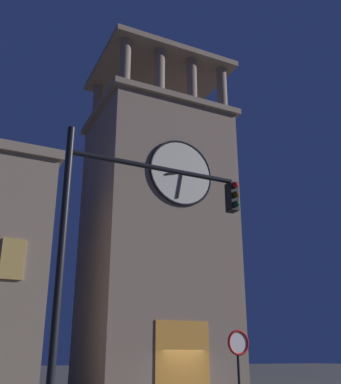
% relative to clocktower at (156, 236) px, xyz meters
% --- Properties ---
extents(clocktower, '(9.11, 7.82, 25.15)m').
position_rel_clocktower_xyz_m(clocktower, '(0.00, 0.00, 0.00)').
color(clocktower, gray).
rests_on(clocktower, ground_plane).
extents(traffic_signal_near, '(4.38, 0.41, 6.97)m').
position_rel_clocktower_xyz_m(traffic_signal_near, '(8.52, 17.31, -4.98)').
color(traffic_signal_near, black).
rests_on(traffic_signal_near, ground_plane).
extents(no_horn_sign, '(0.78, 0.14, 2.96)m').
position_rel_clocktower_xyz_m(no_horn_sign, '(3.34, 13.89, -7.23)').
color(no_horn_sign, black).
rests_on(no_horn_sign, ground_plane).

